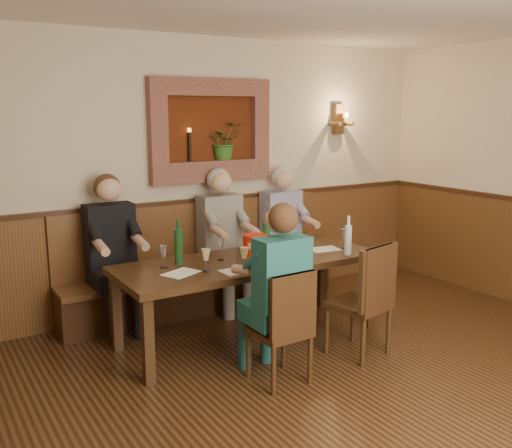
# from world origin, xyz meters

# --- Properties ---
(ground_plane) EXTENTS (6.00, 6.00, 0.00)m
(ground_plane) POSITION_xyz_m (0.00, 0.00, 0.00)
(ground_plane) COLOR black
(ground_plane) RESTS_ON ground
(room_shell) EXTENTS (6.04, 6.04, 2.82)m
(room_shell) POSITION_xyz_m (0.00, 0.00, 1.89)
(room_shell) COLOR #C5B795
(room_shell) RESTS_ON ground
(wainscoting) EXTENTS (6.02, 6.02, 1.15)m
(wainscoting) POSITION_xyz_m (0.00, -0.00, 0.59)
(wainscoting) COLOR #4F3416
(wainscoting) RESTS_ON ground
(wall_niche) EXTENTS (1.36, 0.30, 1.06)m
(wall_niche) POSITION_xyz_m (0.24, 2.94, 1.81)
(wall_niche) COLOR #4F1E0B
(wall_niche) RESTS_ON ground
(wall_sconce) EXTENTS (0.25, 0.20, 0.35)m
(wall_sconce) POSITION_xyz_m (1.90, 2.93, 1.94)
(wall_sconce) COLOR #4F3416
(wall_sconce) RESTS_ON ground
(dining_table) EXTENTS (2.40, 0.90, 0.75)m
(dining_table) POSITION_xyz_m (0.00, 1.85, 0.68)
(dining_table) COLOR #331F0F
(dining_table) RESTS_ON ground
(bench) EXTENTS (3.00, 0.45, 1.11)m
(bench) POSITION_xyz_m (0.00, 2.79, 0.33)
(bench) COLOR #381E0F
(bench) RESTS_ON ground
(chair_near_left) EXTENTS (0.41, 0.41, 0.90)m
(chair_near_left) POSITION_xyz_m (-0.24, 1.00, 0.26)
(chair_near_left) COLOR #331F0F
(chair_near_left) RESTS_ON ground
(chair_near_right) EXTENTS (0.52, 0.52, 0.98)m
(chair_near_right) POSITION_xyz_m (0.61, 1.05, 0.29)
(chair_near_right) COLOR #331F0F
(chair_near_right) RESTS_ON ground
(person_bench_left) EXTENTS (0.45, 0.55, 1.48)m
(person_bench_left) POSITION_xyz_m (-0.97, 2.69, 0.62)
(person_bench_left) COLOR black
(person_bench_left) RESTS_ON ground
(person_bench_mid) EXTENTS (0.44, 0.54, 1.48)m
(person_bench_mid) POSITION_xyz_m (0.20, 2.69, 0.61)
(person_bench_mid) COLOR #615B59
(person_bench_mid) RESTS_ON ground
(person_bench_right) EXTENTS (0.43, 0.53, 1.46)m
(person_bench_right) POSITION_xyz_m (0.97, 2.69, 0.60)
(person_bench_right) COLOR navy
(person_bench_right) RESTS_ON ground
(person_chair_front) EXTENTS (0.41, 0.50, 1.40)m
(person_chair_front) POSITION_xyz_m (-0.24, 1.07, 0.58)
(person_chair_front) COLOR navy
(person_chair_front) RESTS_ON ground
(spittoon_bucket) EXTENTS (0.22, 0.22, 0.24)m
(spittoon_bucket) POSITION_xyz_m (-0.01, 1.74, 0.87)
(spittoon_bucket) COLOR red
(spittoon_bucket) RESTS_ON dining_table
(wine_bottle_green_a) EXTENTS (0.09, 0.09, 0.40)m
(wine_bottle_green_a) POSITION_xyz_m (0.19, 1.86, 0.91)
(wine_bottle_green_a) COLOR #19471E
(wine_bottle_green_a) RESTS_ON dining_table
(wine_bottle_green_b) EXTENTS (0.08, 0.08, 0.39)m
(wine_bottle_green_b) POSITION_xyz_m (-0.60, 2.03, 0.91)
(wine_bottle_green_b) COLOR #19471E
(wine_bottle_green_b) RESTS_ON dining_table
(water_bottle) EXTENTS (0.09, 0.09, 0.36)m
(water_bottle) POSITION_xyz_m (0.85, 1.51, 0.90)
(water_bottle) COLOR silver
(water_bottle) RESTS_ON dining_table
(tasting_sheet_a) EXTENTS (0.35, 0.31, 0.00)m
(tasting_sheet_a) POSITION_xyz_m (-0.71, 1.76, 0.75)
(tasting_sheet_a) COLOR white
(tasting_sheet_a) RESTS_ON dining_table
(tasting_sheet_b) EXTENTS (0.30, 0.26, 0.00)m
(tasting_sheet_b) POSITION_xyz_m (0.07, 1.79, 0.75)
(tasting_sheet_b) COLOR white
(tasting_sheet_b) RESTS_ON dining_table
(tasting_sheet_c) EXTENTS (0.31, 0.24, 0.00)m
(tasting_sheet_c) POSITION_xyz_m (0.80, 1.78, 0.75)
(tasting_sheet_c) COLOR white
(tasting_sheet_c) RESTS_ON dining_table
(tasting_sheet_d) EXTENTS (0.29, 0.21, 0.00)m
(tasting_sheet_d) POSITION_xyz_m (-0.28, 1.57, 0.75)
(tasting_sheet_d) COLOR white
(tasting_sheet_d) RESTS_ON dining_table
(wine_glass_0) EXTENTS (0.08, 0.08, 0.19)m
(wine_glass_0) POSITION_xyz_m (0.39, 1.60, 0.85)
(wine_glass_0) COLOR white
(wine_glass_0) RESTS_ON dining_table
(wine_glass_1) EXTENTS (0.08, 0.08, 0.19)m
(wine_glass_1) POSITION_xyz_m (-0.22, 1.57, 0.85)
(wine_glass_1) COLOR #FAE296
(wine_glass_1) RESTS_ON dining_table
(wine_glass_2) EXTENTS (0.08, 0.08, 0.19)m
(wine_glass_2) POSITION_xyz_m (-0.23, 1.96, 0.85)
(wine_glass_2) COLOR white
(wine_glass_2) RESTS_ON dining_table
(wine_glass_3) EXTENTS (0.08, 0.08, 0.19)m
(wine_glass_3) POSITION_xyz_m (-0.76, 1.98, 0.85)
(wine_glass_3) COLOR white
(wine_glass_3) RESTS_ON dining_table
(wine_glass_4) EXTENTS (0.08, 0.08, 0.19)m
(wine_glass_4) POSITION_xyz_m (0.98, 1.71, 0.85)
(wine_glass_4) COLOR white
(wine_glass_4) RESTS_ON dining_table
(wine_glass_5) EXTENTS (0.08, 0.08, 0.19)m
(wine_glass_5) POSITION_xyz_m (-0.51, 1.69, 0.85)
(wine_glass_5) COLOR #FAE296
(wine_glass_5) RESTS_ON dining_table
(wine_glass_6) EXTENTS (0.08, 0.08, 0.19)m
(wine_glass_6) POSITION_xyz_m (-0.07, 1.70, 0.85)
(wine_glass_6) COLOR #FAE296
(wine_glass_6) RESTS_ON dining_table
(wine_glass_7) EXTENTS (0.08, 0.08, 0.19)m
(wine_glass_7) POSITION_xyz_m (0.25, 1.99, 0.85)
(wine_glass_7) COLOR #FAE296
(wine_glass_7) RESTS_ON dining_table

